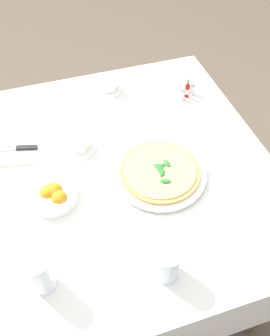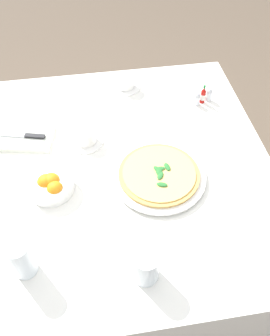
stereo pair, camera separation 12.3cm
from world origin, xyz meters
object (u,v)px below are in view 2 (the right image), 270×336
object	(u,v)px
water_glass_near_right	(146,267)
napkin_folded	(23,138)
salt_shaker	(197,99)
citrus_bowl	(51,185)
hot_sauce_bottle	(203,95)
coffee_cup_right_edge	(125,82)
coffee_cup_center_back	(86,137)
pizza	(159,174)
pepper_shaker	(209,95)
dinner_knife	(22,135)
water_glass_back_corner	(22,260)
pizza_plate	(159,176)

from	to	relation	value
water_glass_near_right	napkin_folded	size ratio (longest dim) A/B	0.45
napkin_folded	salt_shaker	size ratio (longest dim) A/B	4.28
napkin_folded	citrus_bowl	distance (m)	0.28
salt_shaker	hot_sauce_bottle	bearing A→B (deg)	-160.35
coffee_cup_right_edge	water_glass_near_right	bearing A→B (deg)	85.90
coffee_cup_center_back	napkin_folded	distance (m)	0.24
water_glass_near_right	coffee_cup_right_edge	bearing A→B (deg)	-94.10
pizza	pepper_shaker	bearing A→B (deg)	-126.75
citrus_bowl	coffee_cup_right_edge	bearing A→B (deg)	-121.61
water_glass_near_right	citrus_bowl	distance (m)	0.43
salt_shaker	pepper_shaker	distance (m)	0.06
coffee_cup_center_back	pepper_shaker	xyz separation A→B (m)	(-0.52, -0.17, -0.00)
coffee_cup_center_back	dinner_knife	world-z (taller)	coffee_cup_center_back
water_glass_back_corner	water_glass_near_right	bearing A→B (deg)	168.26
coffee_cup_right_edge	salt_shaker	size ratio (longest dim) A/B	2.31
water_glass_back_corner	pepper_shaker	xyz separation A→B (m)	(-0.72, -0.65, -0.03)
citrus_bowl	water_glass_back_corner	bearing A→B (deg)	75.00
pizza	citrus_bowl	bearing A→B (deg)	-0.90
pizza	dinner_knife	xyz separation A→B (m)	(0.47, -0.26, -0.00)
coffee_cup_right_edge	salt_shaker	distance (m)	0.32
water_glass_near_right	citrus_bowl	xyz separation A→B (m)	(0.25, -0.34, -0.02)
citrus_bowl	hot_sauce_bottle	bearing A→B (deg)	-149.27
dinner_knife	hot_sauce_bottle	distance (m)	0.73
pizza_plate	citrus_bowl	distance (m)	0.36
pizza_plate	dinner_knife	world-z (taller)	dinner_knife
napkin_folded	dinner_knife	bearing A→B (deg)	-3.73
coffee_cup_center_back	water_glass_near_right	xyz separation A→B (m)	(-0.13, 0.55, 0.02)
hot_sauce_bottle	pizza_plate	bearing A→B (deg)	55.31
water_glass_back_corner	dinner_knife	bearing A→B (deg)	-86.29
pizza_plate	water_glass_near_right	size ratio (longest dim) A/B	2.94
water_glass_back_corner	pepper_shaker	bearing A→B (deg)	-137.90
coffee_cup_center_back	citrus_bowl	distance (m)	0.24
citrus_bowl	hot_sauce_bottle	world-z (taller)	hot_sauce_bottle
pizza	coffee_cup_center_back	bearing A→B (deg)	-42.53
dinner_knife	water_glass_back_corner	bearing A→B (deg)	108.45
pizza	water_glass_back_corner	distance (m)	0.51
water_glass_near_right	napkin_folded	world-z (taller)	water_glass_near_right
pizza_plate	pepper_shaker	bearing A→B (deg)	-126.77
pizza	water_glass_near_right	distance (m)	0.35
coffee_cup_right_edge	dinner_knife	xyz separation A→B (m)	(0.42, 0.26, -0.00)
napkin_folded	pepper_shaker	xyz separation A→B (m)	(-0.75, -0.12, 0.02)
pizza	water_glass_back_corner	size ratio (longest dim) A/B	2.13
pizza	hot_sauce_bottle	world-z (taller)	hot_sauce_bottle
water_glass_near_right	napkin_folded	distance (m)	0.70
pizza_plate	hot_sauce_bottle	world-z (taller)	hot_sauce_bottle
pizza_plate	dinner_knife	xyz separation A→B (m)	(0.47, -0.26, 0.01)
water_glass_near_right	salt_shaker	distance (m)	0.77
water_glass_near_right	salt_shaker	xyz separation A→B (m)	(-0.34, -0.70, -0.02)
water_glass_back_corner	pepper_shaker	size ratio (longest dim) A/B	2.29
water_glass_near_right	dinner_knife	size ratio (longest dim) A/B	0.56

